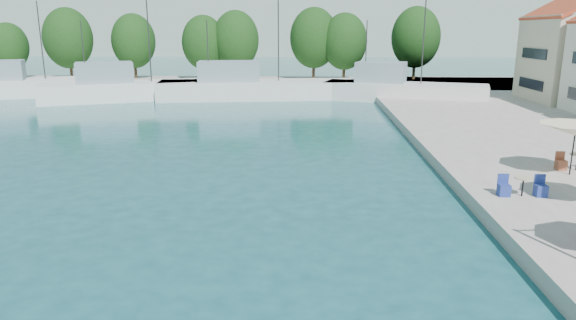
{
  "coord_description": "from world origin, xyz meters",
  "views": [
    {
      "loc": [
        -0.28,
        3.12,
        6.85
      ],
      "look_at": [
        -1.33,
        26.0,
        1.04
      ],
      "focal_mm": 32.0,
      "sensor_mm": 36.0,
      "label": 1
    }
  ],
  "objects_px": {
    "trawler_03": "(254,88)",
    "trawler_02": "(129,89)",
    "trawler_04": "(400,90)",
    "trawler_01": "(21,86)",
    "umbrella_cream": "(576,130)"
  },
  "relations": [
    {
      "from": "trawler_03",
      "to": "trawler_02",
      "type": "bearing_deg",
      "value": 179.65
    },
    {
      "from": "trawler_04",
      "to": "trawler_02",
      "type": "bearing_deg",
      "value": -162.66
    },
    {
      "from": "trawler_01",
      "to": "trawler_04",
      "type": "relative_size",
      "value": 1.23
    },
    {
      "from": "umbrella_cream",
      "to": "trawler_04",
      "type": "bearing_deg",
      "value": 95.6
    },
    {
      "from": "trawler_04",
      "to": "trawler_03",
      "type": "bearing_deg",
      "value": -168.8
    },
    {
      "from": "trawler_03",
      "to": "trawler_04",
      "type": "distance_m",
      "value": 14.73
    },
    {
      "from": "umbrella_cream",
      "to": "trawler_01",
      "type": "bearing_deg",
      "value": 144.11
    },
    {
      "from": "trawler_01",
      "to": "trawler_02",
      "type": "distance_m",
      "value": 12.63
    },
    {
      "from": "trawler_01",
      "to": "umbrella_cream",
      "type": "bearing_deg",
      "value": -59.15
    },
    {
      "from": "trawler_01",
      "to": "trawler_04",
      "type": "xyz_separation_m",
      "value": [
        39.52,
        -1.95,
        0.0
      ]
    },
    {
      "from": "trawler_04",
      "to": "umbrella_cream",
      "type": "distance_m",
      "value": 28.86
    },
    {
      "from": "trawler_01",
      "to": "trawler_04",
      "type": "bearing_deg",
      "value": -26.08
    },
    {
      "from": "trawler_03",
      "to": "trawler_04",
      "type": "bearing_deg",
      "value": -13.72
    },
    {
      "from": "trawler_02",
      "to": "umbrella_cream",
      "type": "xyz_separation_m",
      "value": [
        29.89,
        -28.44,
        1.57
      ]
    },
    {
      "from": "trawler_02",
      "to": "umbrella_cream",
      "type": "bearing_deg",
      "value": -66.01
    }
  ]
}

